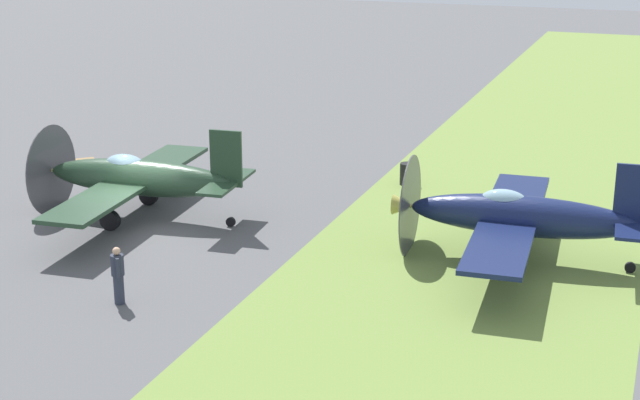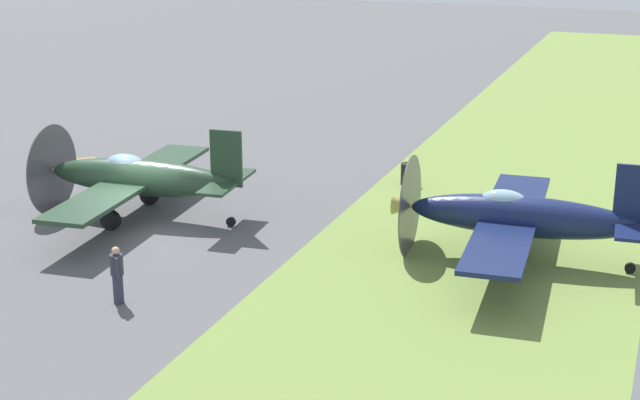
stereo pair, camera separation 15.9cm
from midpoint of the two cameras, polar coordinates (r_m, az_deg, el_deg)
The scene contains 7 objects.
ground_plane at distance 34.31m, azimuth -11.32°, elevation -1.90°, with size 160.00×160.00×0.00m, color #515154.
grass_verge at distance 30.08m, azimuth 8.14°, elevation -4.52°, with size 120.00×11.00×0.01m, color olive.
airplane_lead at distance 35.37m, azimuth -10.94°, elevation 1.32°, with size 10.35×8.19×3.68m.
airplane_wingman at distance 31.16m, azimuth 11.54°, elevation -0.93°, with size 10.28×8.12×3.66m.
ground_crew_chief at distance 28.14m, azimuth -12.10°, elevation -4.33°, with size 0.54×0.41×1.73m.
fuel_drum at distance 39.32m, azimuth 5.09°, elevation 1.56°, with size 0.60×0.60×0.90m, color black.
supply_crate at distance 41.81m, azimuth -13.92°, elevation 1.88°, with size 0.90×0.90×0.64m, color olive.
Camera 1 is at (-27.37, -17.39, 11.16)m, focal length 53.75 mm.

